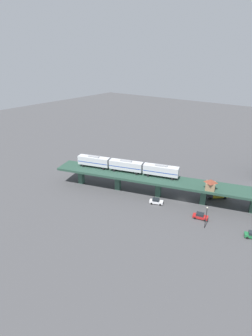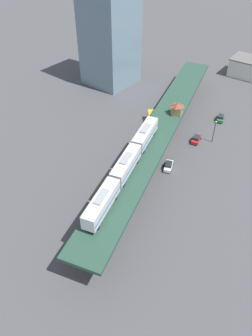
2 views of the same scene
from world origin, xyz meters
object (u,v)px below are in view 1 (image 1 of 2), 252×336
(street_car_red, at_px, (200,216))
(street_lamp, at_px, (206,216))
(subway_train, at_px, (126,165))
(signal_hut, at_px, (210,184))
(street_car_white, at_px, (156,201))
(delivery_truck, at_px, (217,193))

(street_car_red, distance_m, street_lamp, 5.60)
(subway_train, xyz_separation_m, street_lamp, (5.74, 32.20, -5.17))
(signal_hut, height_order, street_car_white, signal_hut)
(subway_train, height_order, signal_hut, subway_train)
(signal_hut, height_order, street_car_red, signal_hut)
(subway_train, relative_size, street_car_red, 7.76)
(signal_hut, relative_size, delivery_truck, 0.58)
(subway_train, distance_m, signal_hut, 29.30)
(subway_train, xyz_separation_m, signal_hut, (-4.91, 28.88, -0.74))
(street_car_red, bearing_deg, street_car_white, -88.26)
(delivery_truck, relative_size, street_lamp, 1.00)
(subway_train, relative_size, delivery_truck, 5.23)
(signal_hut, relative_size, street_lamp, 0.58)
(signal_hut, relative_size, street_car_white, 0.85)
(subway_train, height_order, street_lamp, subway_train)
(street_car_red, distance_m, delivery_truck, 15.37)
(delivery_truck, bearing_deg, street_car_red, 1.37)
(street_car_white, distance_m, street_lamp, 18.40)
(subway_train, distance_m, delivery_truck, 32.76)
(street_car_white, xyz_separation_m, street_car_red, (-0.46, 15.01, 0.00))
(delivery_truck, bearing_deg, signal_hut, -0.82)
(subway_train, height_order, street_car_white, subway_train)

